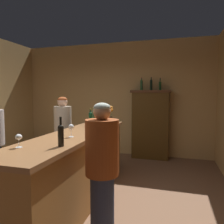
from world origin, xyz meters
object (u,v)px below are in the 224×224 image
object	(u,v)px
bar_counter	(76,168)
bartender	(102,169)
wine_bottle_riesling	(93,116)
cheese_plate	(112,123)
wine_glass_front	(19,138)
display_cabinet	(150,123)
display_bottle_center	(160,85)
wine_glass_mid	(71,128)
display_bottle_midleft	(151,84)
flower_arrangement	(109,115)
wine_bottle_malbec	(61,134)
wine_bottle_rose	(90,118)
patron_tall	(63,130)
display_bottle_left	(141,85)

from	to	relation	value
bar_counter	bartender	bearing A→B (deg)	-48.30
wine_bottle_riesling	cheese_plate	xyz separation A→B (m)	(0.33, 0.09, -0.14)
bartender	cheese_plate	bearing A→B (deg)	-78.61
cheese_plate	wine_glass_front	bearing A→B (deg)	-101.11
wine_glass_front	cheese_plate	distance (m)	2.07
display_cabinet	display_bottle_center	distance (m)	0.96
wine_bottle_riesling	display_cabinet	bearing A→B (deg)	60.77
wine_glass_mid	display_bottle_midleft	bearing A→B (deg)	76.19
wine_glass_front	cheese_plate	size ratio (longest dim) A/B	0.72
flower_arrangement	bartender	bearing A→B (deg)	-75.37
wine_bottle_riesling	bartender	distance (m)	1.92
wine_bottle_riesling	wine_bottle_malbec	size ratio (longest dim) A/B	0.99
bar_counter	display_cabinet	world-z (taller)	display_cabinet
wine_bottle_rose	patron_tall	size ratio (longest dim) A/B	0.20
display_bottle_midleft	bartender	size ratio (longest dim) A/B	0.21
wine_bottle_rose	display_bottle_midleft	size ratio (longest dim) A/B	0.96
bartender	wine_glass_mid	bearing A→B (deg)	-39.47
cheese_plate	patron_tall	xyz separation A→B (m)	(-1.11, 0.14, -0.20)
wine_glass_front	display_bottle_center	distance (m)	3.79
cheese_plate	display_bottle_center	distance (m)	1.87
wine_glass_front	display_bottle_midleft	world-z (taller)	display_bottle_midleft
wine_bottle_rose	flower_arrangement	bearing A→B (deg)	32.16
patron_tall	display_bottle_center	bearing A→B (deg)	96.47
display_cabinet	wine_glass_mid	bearing A→B (deg)	-103.67
wine_bottle_riesling	flower_arrangement	size ratio (longest dim) A/B	0.89
cheese_plate	bartender	xyz separation A→B (m)	(0.43, -1.81, -0.23)
wine_bottle_riesling	display_bottle_left	distance (m)	1.85
cheese_plate	bartender	size ratio (longest dim) A/B	0.13
bar_counter	bartender	size ratio (longest dim) A/B	1.94
wine_bottle_malbec	flower_arrangement	bearing A→B (deg)	89.60
patron_tall	wine_bottle_rose	bearing A→B (deg)	29.70
wine_bottle_riesling	wine_bottle_rose	xyz separation A→B (m)	(0.05, -0.26, -0.01)
wine_bottle_malbec	display_bottle_midleft	distance (m)	3.48
display_cabinet	display_bottle_left	size ratio (longest dim) A/B	5.38
display_bottle_midleft	patron_tall	distance (m)	2.38
wine_glass_mid	flower_arrangement	world-z (taller)	flower_arrangement
display_bottle_center	flower_arrangement	bearing A→B (deg)	-115.01
patron_tall	bartender	bearing A→B (deg)	8.83
wine_bottle_malbec	wine_glass_mid	bearing A→B (deg)	104.89
wine_bottle_malbec	cheese_plate	xyz separation A→B (m)	(0.01, 1.86, -0.12)
display_cabinet	wine_bottle_riesling	distance (m)	1.85
wine_glass_mid	bartender	distance (m)	0.79
wine_bottle_rose	display_bottle_center	xyz separation A→B (m)	(1.07, 1.86, 0.64)
wine_glass_front	wine_glass_mid	distance (m)	0.71
wine_bottle_riesling	wine_glass_mid	size ratio (longest dim) A/B	1.86
cheese_plate	bartender	bearing A→B (deg)	-76.60
display_cabinet	wine_glass_front	distance (m)	3.67
wine_bottle_malbec	display_bottle_center	size ratio (longest dim) A/B	1.06
display_cabinet	wine_glass_mid	size ratio (longest dim) A/B	10.18
cheese_plate	display_bottle_midleft	xyz separation A→B (m)	(0.57, 1.51, 0.80)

